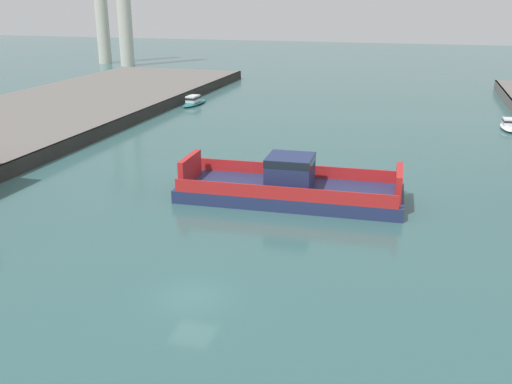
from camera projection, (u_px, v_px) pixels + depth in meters
name	position (u px, v px, depth m)	size (l,w,h in m)	color
ground_plane	(192.00, 297.00, 32.99)	(400.00, 400.00, 0.00)	#335B5B
chain_ferry	(290.00, 187.00, 48.55)	(19.20, 7.43, 3.87)	navy
moored_boat_near_left	(508.00, 125.00, 75.01)	(1.85, 5.81, 1.36)	white
moored_boat_near_right	(194.00, 101.00, 91.84)	(2.49, 7.52, 1.53)	#237075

